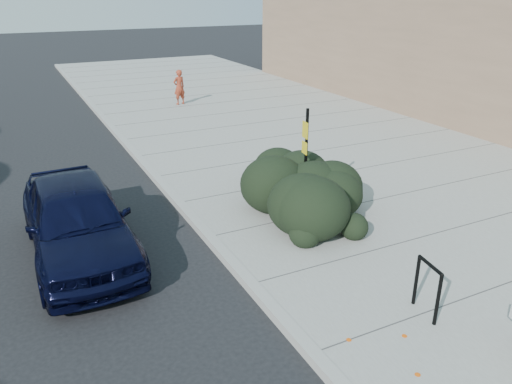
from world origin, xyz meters
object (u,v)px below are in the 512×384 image
bike_rack (428,284)px  sedan_navy (77,219)px  sign_post (305,151)px  pedestrian (179,87)px

bike_rack → sedan_navy: 6.54m
sign_post → pedestrian: size_ratio=1.54×
sign_post → pedestrian: (0.89, 11.89, -0.58)m
bike_rack → pedestrian: bearing=94.8°
bike_rack → sign_post: (0.57, 4.58, 0.78)m
sign_post → sedan_navy: sign_post is taller
sedan_navy → pedestrian: size_ratio=3.07×
bike_rack → sign_post: size_ratio=0.39×
sedan_navy → pedestrian: bearing=62.5°
sign_post → sedan_navy: (-5.13, 0.11, -0.69)m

